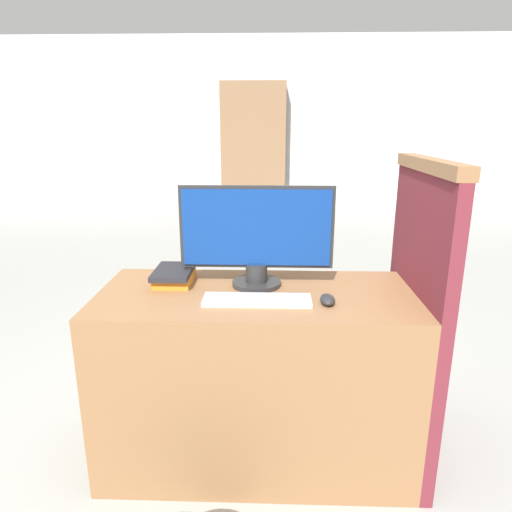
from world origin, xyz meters
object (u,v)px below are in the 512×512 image
Objects in this scene: mouse at (327,300)px; book_stack at (174,276)px; keyboard at (257,300)px; monitor at (257,236)px.

mouse is 0.41× the size of book_stack.
book_stack is at bearing 150.33° from keyboard.
book_stack is (-0.36, 0.21, 0.02)m from keyboard.
book_stack reaches higher than mouse.
mouse is at bearing -18.97° from book_stack.
mouse is 0.66m from book_stack.
keyboard is 1.77× the size of book_stack.
book_stack is at bearing 177.14° from monitor.
monitor reaches higher than book_stack.
monitor is 0.40m from book_stack.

